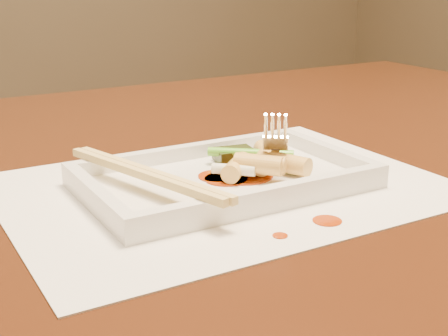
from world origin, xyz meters
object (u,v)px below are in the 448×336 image
chopstick_a (142,174)px  fork (277,90)px  table (203,246)px  placemat (224,187)px  plate_base (224,182)px

chopstick_a → fork: fork is taller
table → chopstick_a: (-0.11, -0.09, 0.13)m
chopstick_a → placemat: bearing=0.0°
table → placemat: 0.14m
table → fork: bearing=-56.2°
table → fork: fork is taller
chopstick_a → plate_base: bearing=0.0°
placemat → fork: 0.11m
plate_base → placemat: bearing=90.0°
placemat → plate_base: 0.00m
table → plate_base: bearing=-105.0°
table → fork: size_ratio=10.00×
plate_base → table: bearing=75.0°
table → fork: 0.20m
chopstick_a → fork: bearing=6.8°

